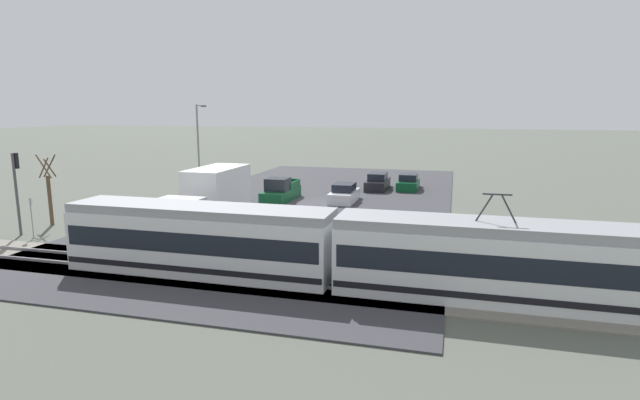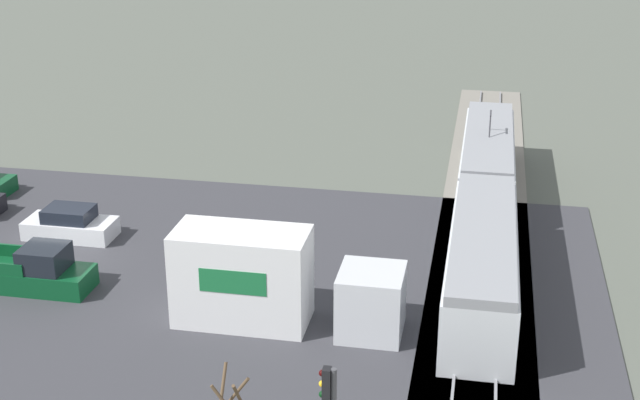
% 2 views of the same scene
% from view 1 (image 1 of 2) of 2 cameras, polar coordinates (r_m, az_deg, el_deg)
% --- Properties ---
extents(ground_plane, '(320.00, 320.00, 0.00)m').
position_cam_1_polar(ground_plane, '(41.14, -0.95, -0.29)').
color(ground_plane, '#565B51').
extents(road_surface, '(22.24, 47.69, 0.08)m').
position_cam_1_polar(road_surface, '(41.13, -0.95, -0.24)').
color(road_surface, '#38383D').
rests_on(road_surface, ground).
extents(rail_bed, '(68.92, 4.40, 0.22)m').
position_cam_1_polar(rail_bed, '(24.38, -13.22, -8.04)').
color(rail_bed, gray).
rests_on(rail_bed, ground).
extents(light_rail_tram, '(25.58, 2.75, 4.31)m').
position_cam_1_polar(light_rail_tram, '(21.69, 1.76, -5.73)').
color(light_rail_tram, silver).
rests_on(light_rail_tram, ground).
extents(box_truck, '(2.54, 8.87, 3.79)m').
position_cam_1_polar(box_truck, '(32.38, -12.57, -0.19)').
color(box_truck, silver).
rests_on(box_truck, ground).
extents(pickup_truck, '(1.92, 5.27, 1.95)m').
position_cam_1_polar(pickup_truck, '(41.79, -4.54, 0.98)').
color(pickup_truck, '#0C4723').
rests_on(pickup_truck, ground).
extents(sedan_car_0, '(1.89, 4.38, 1.47)m').
position_cam_1_polar(sedan_car_0, '(48.20, 10.06, 1.96)').
color(sedan_car_0, '#0C4723').
rests_on(sedan_car_0, ground).
extents(sedan_car_1, '(1.87, 4.68, 1.56)m').
position_cam_1_polar(sedan_car_1, '(47.75, 6.60, 2.01)').
color(sedan_car_1, black).
rests_on(sedan_car_1, ground).
extents(sedan_car_2, '(1.90, 4.27, 1.50)m').
position_cam_1_polar(sedan_car_2, '(41.16, 2.77, 0.69)').
color(sedan_car_2, silver).
rests_on(sedan_car_2, ground).
extents(traffic_light_pole, '(0.28, 0.47, 5.03)m').
position_cam_1_polar(traffic_light_pole, '(35.26, -31.38, 1.76)').
color(traffic_light_pole, '#47474C').
rests_on(traffic_light_pole, ground).
extents(street_tree, '(1.12, 0.93, 4.72)m').
position_cam_1_polar(street_tree, '(37.39, -28.54, 0.68)').
color(street_tree, brown).
rests_on(street_tree, ground).
extents(street_lamp_near_crossing, '(0.36, 1.95, 8.07)m').
position_cam_1_polar(street_lamp_near_crossing, '(55.42, -13.69, 7.04)').
color(street_lamp_near_crossing, gray).
rests_on(street_lamp_near_crossing, ground).
extents(no_parking_sign, '(0.32, 0.08, 2.44)m').
position_cam_1_polar(no_parking_sign, '(34.28, -30.10, -1.37)').
color(no_parking_sign, gray).
rests_on(no_parking_sign, ground).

